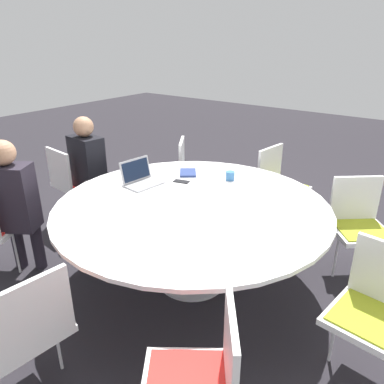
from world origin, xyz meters
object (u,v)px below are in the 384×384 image
(chair_6, at_px, (279,181))
(person_0, at_px, (89,165))
(chair_0, at_px, (72,179))
(chair_2, at_px, (26,326))
(chair_7, at_px, (193,170))
(laptop, at_px, (140,178))
(chair_5, at_px, (359,221))
(chair_3, at_px, (201,376))
(cell_phone, at_px, (181,181))
(coffee_cup, at_px, (230,176))
(chair_4, at_px, (376,305))
(spiral_notebook, at_px, (188,173))
(person_1, at_px, (13,199))

(chair_6, relative_size, person_0, 0.71)
(chair_0, height_order, chair_2, same)
(chair_7, height_order, laptop, laptop)
(person_0, bearing_deg, chair_5, 23.47)
(chair_3, height_order, cell_phone, chair_3)
(chair_0, distance_m, laptop, 1.12)
(laptop, xyz_separation_m, coffee_cup, (-0.55, 0.59, -0.01))
(chair_4, distance_m, cell_phone, 1.82)
(chair_4, distance_m, spiral_notebook, 1.96)
(person_0, relative_size, coffee_cup, 14.91)
(chair_2, bearing_deg, spiral_notebook, 16.35)
(chair_0, height_order, chair_6, same)
(chair_6, relative_size, coffee_cup, 10.56)
(chair_5, relative_size, spiral_notebook, 3.29)
(spiral_notebook, bearing_deg, person_1, -32.16)
(spiral_notebook, bearing_deg, chair_3, 38.80)
(chair_4, relative_size, chair_5, 1.00)
(chair_5, bearing_deg, chair_4, 69.38)
(chair_2, height_order, laptop, laptop)
(chair_3, relative_size, chair_5, 1.00)
(person_0, height_order, spiral_notebook, person_0)
(chair_7, bearing_deg, spiral_notebook, -0.67)
(chair_2, distance_m, coffee_cup, 2.04)
(chair_2, xyz_separation_m, chair_7, (-2.54, -0.76, 0.00))
(chair_3, height_order, person_1, person_1)
(chair_3, height_order, spiral_notebook, chair_3)
(cell_phone, bearing_deg, person_0, -82.51)
(chair_7, distance_m, coffee_cup, 0.98)
(chair_0, bearing_deg, chair_2, -36.63)
(person_1, bearing_deg, laptop, 20.82)
(chair_5, bearing_deg, person_1, -2.76)
(chair_0, xyz_separation_m, cell_phone, (-0.20, 1.34, 0.22))
(spiral_notebook, relative_size, coffee_cup, 3.21)
(person_0, distance_m, spiral_notebook, 1.07)
(chair_0, bearing_deg, chair_4, 2.08)
(chair_2, xyz_separation_m, chair_3, (-0.30, 0.94, 0.00))
(chair_7, bearing_deg, chair_2, -16.63)
(chair_2, xyz_separation_m, coffee_cup, (-2.03, 0.03, 0.26))
(person_1, bearing_deg, chair_0, 85.05)
(person_1, bearing_deg, person_0, 70.24)
(chair_3, bearing_deg, chair_0, 29.00)
(chair_2, height_order, chair_4, same)
(chair_7, relative_size, coffee_cup, 10.56)
(person_1, distance_m, laptop, 1.05)
(chair_0, xyz_separation_m, person_0, (-0.06, 0.25, 0.20))
(coffee_cup, xyz_separation_m, cell_phone, (0.30, -0.32, -0.04))
(person_0, xyz_separation_m, person_1, (0.94, 0.20, 0.00))
(chair_2, height_order, spiral_notebook, chair_2)
(person_0, bearing_deg, spiral_notebook, 25.36)
(coffee_cup, bearing_deg, chair_6, 169.45)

